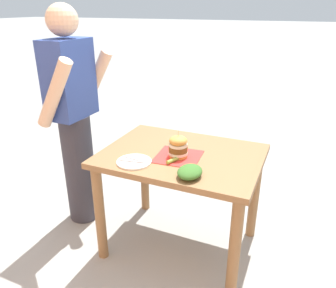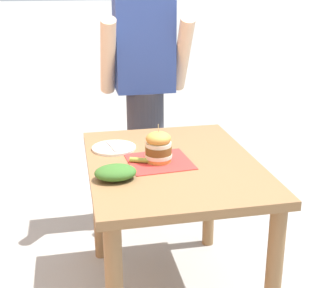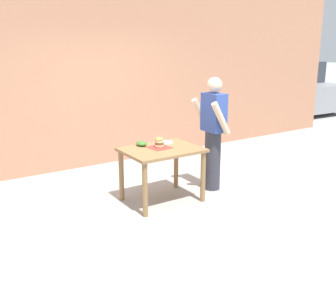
{
  "view_description": "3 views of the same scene",
  "coord_description": "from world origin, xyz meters",
  "px_view_note": "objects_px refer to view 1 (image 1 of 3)",
  "views": [
    {
      "loc": [
        -1.86,
        -0.71,
        1.67
      ],
      "look_at": [
        0.0,
        0.1,
        0.81
      ],
      "focal_mm": 35.0,
      "sensor_mm": 36.0,
      "label": 1
    },
    {
      "loc": [
        -0.45,
        -2.0,
        1.56
      ],
      "look_at": [
        0.0,
        0.1,
        0.81
      ],
      "focal_mm": 50.0,
      "sensor_mm": 36.0,
      "label": 2
    },
    {
      "loc": [
        4.4,
        -2.76,
        2.15
      ],
      "look_at": [
        0.0,
        0.1,
        0.81
      ],
      "focal_mm": 42.0,
      "sensor_mm": 36.0,
      "label": 3
    }
  ],
  "objects_px": {
    "pickle_spear": "(173,160)",
    "side_plate_with_forks": "(134,162)",
    "side_salad": "(190,172)",
    "patio_table": "(181,171)",
    "sandwich": "(178,146)",
    "diner_across_table": "(74,118)"
  },
  "relations": [
    {
      "from": "pickle_spear",
      "to": "side_plate_with_forks",
      "type": "xyz_separation_m",
      "value": [
        -0.1,
        0.22,
        -0.01
      ]
    },
    {
      "from": "side_salad",
      "to": "patio_table",
      "type": "bearing_deg",
      "value": 29.39
    },
    {
      "from": "pickle_spear",
      "to": "patio_table",
      "type": "bearing_deg",
      "value": -0.65
    },
    {
      "from": "sandwich",
      "to": "pickle_spear",
      "type": "xyz_separation_m",
      "value": [
        -0.09,
        -0.0,
        -0.06
      ]
    },
    {
      "from": "sandwich",
      "to": "side_salad",
      "type": "xyz_separation_m",
      "value": [
        -0.22,
        -0.16,
        -0.04
      ]
    },
    {
      "from": "diner_across_table",
      "to": "pickle_spear",
      "type": "bearing_deg",
      "value": -100.98
    },
    {
      "from": "patio_table",
      "to": "pickle_spear",
      "type": "relative_size",
      "value": 10.88
    },
    {
      "from": "patio_table",
      "to": "sandwich",
      "type": "relative_size",
      "value": 5.79
    },
    {
      "from": "sandwich",
      "to": "diner_across_table",
      "type": "relative_size",
      "value": 0.11
    },
    {
      "from": "diner_across_table",
      "to": "side_plate_with_forks",
      "type": "bearing_deg",
      "value": -112.2
    },
    {
      "from": "side_plate_with_forks",
      "to": "sandwich",
      "type": "bearing_deg",
      "value": -49.72
    },
    {
      "from": "side_plate_with_forks",
      "to": "side_salad",
      "type": "xyz_separation_m",
      "value": [
        -0.03,
        -0.38,
        0.02
      ]
    },
    {
      "from": "patio_table",
      "to": "pickle_spear",
      "type": "xyz_separation_m",
      "value": [
        -0.15,
        0.0,
        0.15
      ]
    },
    {
      "from": "sandwich",
      "to": "side_salad",
      "type": "distance_m",
      "value": 0.27
    },
    {
      "from": "pickle_spear",
      "to": "diner_across_table",
      "type": "bearing_deg",
      "value": 79.02
    },
    {
      "from": "sandwich",
      "to": "side_salad",
      "type": "relative_size",
      "value": 1.0
    },
    {
      "from": "side_plate_with_forks",
      "to": "diner_across_table",
      "type": "bearing_deg",
      "value": 67.8
    },
    {
      "from": "side_plate_with_forks",
      "to": "diner_across_table",
      "type": "distance_m",
      "value": 0.72
    },
    {
      "from": "patio_table",
      "to": "diner_across_table",
      "type": "xyz_separation_m",
      "value": [
        0.02,
        0.88,
        0.26
      ]
    },
    {
      "from": "patio_table",
      "to": "side_salad",
      "type": "height_order",
      "value": "side_salad"
    },
    {
      "from": "patio_table",
      "to": "diner_across_table",
      "type": "relative_size",
      "value": 0.62
    },
    {
      "from": "side_salad",
      "to": "sandwich",
      "type": "bearing_deg",
      "value": 36.86
    }
  ]
}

